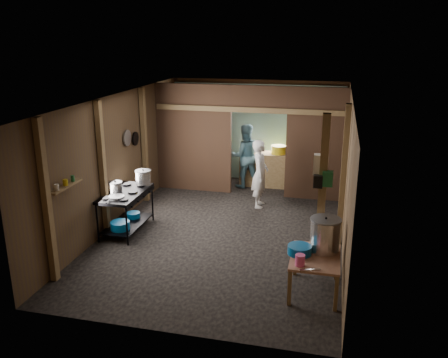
% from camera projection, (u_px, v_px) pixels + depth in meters
% --- Properties ---
extents(floor, '(4.50, 7.00, 0.00)m').
position_uv_depth(floor, '(226.00, 229.00, 9.46)').
color(floor, black).
rests_on(floor, ground).
extents(ceiling, '(4.50, 7.00, 0.00)m').
position_uv_depth(ceiling, '(227.00, 98.00, 8.68)').
color(ceiling, '#4C4C4C').
rests_on(ceiling, ground).
extents(wall_back, '(4.50, 0.00, 2.60)m').
position_uv_depth(wall_back, '(257.00, 130.00, 12.32)').
color(wall_back, '#4A361D').
rests_on(wall_back, ground).
extents(wall_front, '(4.50, 0.00, 2.60)m').
position_uv_depth(wall_front, '(162.00, 241.00, 5.82)').
color(wall_front, '#4A361D').
rests_on(wall_front, ground).
extents(wall_left, '(0.00, 7.00, 2.60)m').
position_uv_depth(wall_left, '(118.00, 159.00, 9.57)').
color(wall_left, '#4A361D').
rests_on(wall_left, ground).
extents(wall_right, '(0.00, 7.00, 2.60)m').
position_uv_depth(wall_right, '(347.00, 174.00, 8.57)').
color(wall_right, '#4A361D').
rests_on(wall_right, ground).
extents(partition_left, '(1.85, 0.10, 2.60)m').
position_uv_depth(partition_left, '(194.00, 138.00, 11.40)').
color(partition_left, '#482C1A').
rests_on(partition_left, floor).
extents(partition_right, '(1.35, 0.10, 2.60)m').
position_uv_depth(partition_right, '(316.00, 145.00, 10.76)').
color(partition_right, '#482C1A').
rests_on(partition_right, floor).
extents(partition_header, '(1.30, 0.10, 0.60)m').
position_uv_depth(partition_header, '(259.00, 99.00, 10.76)').
color(partition_header, '#482C1A').
rests_on(partition_header, wall_back).
extents(turquoise_panel, '(4.40, 0.06, 2.50)m').
position_uv_depth(turquoise_panel, '(257.00, 133.00, 12.28)').
color(turquoise_panel, '#709C9B').
rests_on(turquoise_panel, wall_back).
extents(back_counter, '(1.20, 0.50, 0.85)m').
position_uv_depth(back_counter, '(264.00, 169.00, 12.00)').
color(back_counter, olive).
rests_on(back_counter, floor).
extents(wall_clock, '(0.20, 0.03, 0.20)m').
position_uv_depth(wall_clock, '(267.00, 108.00, 11.99)').
color(wall_clock, beige).
rests_on(wall_clock, wall_back).
extents(post_left_a, '(0.10, 0.12, 2.60)m').
position_uv_depth(post_left_a, '(47.00, 203.00, 7.14)').
color(post_left_a, olive).
rests_on(post_left_a, floor).
extents(post_left_b, '(0.10, 0.12, 2.60)m').
position_uv_depth(post_left_b, '(103.00, 170.00, 8.81)').
color(post_left_b, olive).
rests_on(post_left_b, floor).
extents(post_left_c, '(0.10, 0.12, 2.60)m').
position_uv_depth(post_left_c, '(144.00, 146.00, 10.67)').
color(post_left_c, olive).
rests_on(post_left_c, floor).
extents(post_right, '(0.10, 0.12, 2.60)m').
position_uv_depth(post_right, '(343.00, 177.00, 8.40)').
color(post_right, olive).
rests_on(post_right, floor).
extents(post_free, '(0.12, 0.12, 2.60)m').
position_uv_depth(post_free, '(322.00, 195.00, 7.45)').
color(post_free, olive).
rests_on(post_free, floor).
extents(cross_beam, '(4.40, 0.12, 0.12)m').
position_uv_depth(cross_beam, '(248.00, 110.00, 10.84)').
color(cross_beam, olive).
rests_on(cross_beam, wall_left).
extents(pan_lid_big, '(0.03, 0.34, 0.34)m').
position_uv_depth(pan_lid_big, '(127.00, 138.00, 9.83)').
color(pan_lid_big, slate).
rests_on(pan_lid_big, wall_left).
extents(pan_lid_small, '(0.03, 0.30, 0.30)m').
position_uv_depth(pan_lid_small, '(135.00, 139.00, 10.23)').
color(pan_lid_small, black).
rests_on(pan_lid_small, wall_left).
extents(wall_shelf, '(0.14, 0.80, 0.03)m').
position_uv_depth(wall_shelf, '(66.00, 186.00, 7.57)').
color(wall_shelf, olive).
rests_on(wall_shelf, wall_left).
extents(jar_white, '(0.07, 0.07, 0.10)m').
position_uv_depth(jar_white, '(57.00, 187.00, 7.32)').
color(jar_white, beige).
rests_on(jar_white, wall_shelf).
extents(jar_yellow, '(0.08, 0.08, 0.10)m').
position_uv_depth(jar_yellow, '(65.00, 182.00, 7.55)').
color(jar_yellow, gold).
rests_on(jar_yellow, wall_shelf).
extents(jar_green, '(0.06, 0.06, 0.10)m').
position_uv_depth(jar_green, '(73.00, 178.00, 7.75)').
color(jar_green, '#1C6332').
rests_on(jar_green, wall_shelf).
extents(bag_white, '(0.22, 0.15, 0.32)m').
position_uv_depth(bag_white, '(321.00, 165.00, 7.39)').
color(bag_white, beige).
rests_on(bag_white, post_free).
extents(bag_green, '(0.16, 0.12, 0.24)m').
position_uv_depth(bag_green, '(328.00, 179.00, 7.29)').
color(bag_green, '#1C6332').
rests_on(bag_green, post_free).
extents(bag_black, '(0.14, 0.10, 0.20)m').
position_uv_depth(bag_black, '(318.00, 181.00, 7.32)').
color(bag_black, black).
rests_on(bag_black, post_free).
extents(gas_range, '(0.70, 1.36, 0.80)m').
position_uv_depth(gas_range, '(126.00, 212.00, 9.24)').
color(gas_range, black).
rests_on(gas_range, floor).
extents(prep_table, '(0.72, 0.99, 0.59)m').
position_uv_depth(prep_table, '(314.00, 274.00, 7.09)').
color(prep_table, tan).
rests_on(prep_table, floor).
extents(stove_pot_large, '(0.40, 0.40, 0.32)m').
position_uv_depth(stove_pot_large, '(143.00, 178.00, 9.52)').
color(stove_pot_large, silver).
rests_on(stove_pot_large, gas_range).
extents(stove_pot_med, '(0.28, 0.28, 0.23)m').
position_uv_depth(stove_pot_med, '(116.00, 188.00, 9.09)').
color(stove_pot_med, silver).
rests_on(stove_pot_med, gas_range).
extents(frying_pan, '(0.37, 0.55, 0.07)m').
position_uv_depth(frying_pan, '(116.00, 197.00, 8.77)').
color(frying_pan, slate).
rests_on(frying_pan, gas_range).
extents(blue_tub_front, '(0.37, 0.37, 0.15)m').
position_uv_depth(blue_tub_front, '(120.00, 225.00, 9.02)').
color(blue_tub_front, '#0A5592').
rests_on(blue_tub_front, gas_range).
extents(blue_tub_back, '(0.27, 0.27, 0.11)m').
position_uv_depth(blue_tub_back, '(133.00, 215.00, 9.58)').
color(blue_tub_back, '#0A5592').
rests_on(blue_tub_back, gas_range).
extents(stock_pot, '(0.60, 0.60, 0.54)m').
position_uv_depth(stock_pot, '(325.00, 235.00, 7.11)').
color(stock_pot, silver).
rests_on(stock_pot, prep_table).
extents(wash_basin, '(0.42, 0.42, 0.13)m').
position_uv_depth(wash_basin, '(300.00, 250.00, 7.06)').
color(wash_basin, '#0A5592').
rests_on(wash_basin, prep_table).
extents(pink_bucket, '(0.15, 0.15, 0.17)m').
position_uv_depth(pink_bucket, '(300.00, 260.00, 6.71)').
color(pink_bucket, '#E34F96').
rests_on(pink_bucket, prep_table).
extents(knife, '(0.30, 0.12, 0.01)m').
position_uv_depth(knife, '(310.00, 270.00, 6.61)').
color(knife, silver).
rests_on(knife, prep_table).
extents(yellow_tub, '(0.37, 0.37, 0.21)m').
position_uv_depth(yellow_tub, '(279.00, 150.00, 11.77)').
color(yellow_tub, gold).
rests_on(yellow_tub, back_counter).
extents(red_cup, '(0.13, 0.13, 0.15)m').
position_uv_depth(red_cup, '(251.00, 149.00, 11.93)').
color(red_cup, '#A92A3E').
rests_on(red_cup, back_counter).
extents(cook, '(0.41, 0.58, 1.52)m').
position_uv_depth(cook, '(260.00, 174.00, 10.45)').
color(cook, silver).
rests_on(cook, floor).
extents(worker_back, '(0.95, 0.86, 1.60)m').
position_uv_depth(worker_back, '(245.00, 156.00, 11.78)').
color(worker_back, teal).
rests_on(worker_back, floor).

